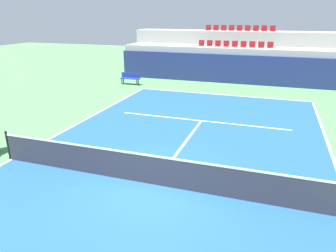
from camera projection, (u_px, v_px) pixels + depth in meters
name	position (u px, v px, depth m)	size (l,w,h in m)	color
ground_plane	(154.00, 185.00, 9.59)	(80.00, 80.00, 0.00)	#4C8C4C
court_surface	(154.00, 185.00, 9.59)	(11.00, 24.00, 0.01)	#1E4C99
baseline_far	(221.00, 95.00, 20.24)	(11.00, 0.10, 0.00)	white
sideline_left	(12.00, 159.00, 11.23)	(0.10, 24.00, 0.00)	white
service_line_far	(201.00, 121.00, 15.29)	(8.26, 0.10, 0.00)	white
centre_service_line	(183.00, 145.00, 12.44)	(0.10, 6.40, 0.00)	white
back_wall	(230.00, 69.00, 23.31)	(17.36, 0.30, 2.11)	navy
stands_tier_lower	(233.00, 64.00, 24.44)	(17.36, 2.40, 2.54)	#9E9E99
stands_tier_upper	(238.00, 53.00, 26.40)	(17.36, 2.40, 3.61)	#9E9E99
seating_row_lower	(235.00, 45.00, 24.06)	(5.66, 0.44, 0.44)	maroon
seating_row_upper	(239.00, 29.00, 25.84)	(5.66, 0.44, 0.44)	maroon
tennis_net	(154.00, 170.00, 9.42)	(11.08, 0.08, 1.07)	black
player_bench	(130.00, 78.00, 23.09)	(1.50, 0.40, 0.85)	navy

